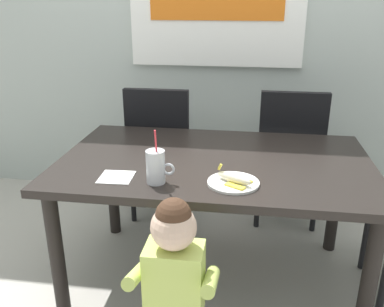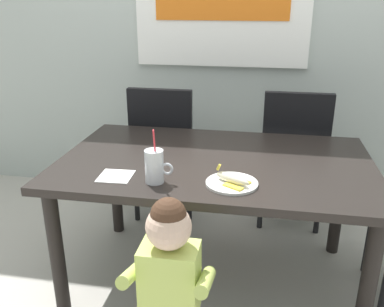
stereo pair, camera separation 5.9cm
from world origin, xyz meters
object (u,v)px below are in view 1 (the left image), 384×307
Objects in this scene: dining_chair_left at (161,146)px; paper_napkin at (116,177)px; milk_cup at (156,169)px; snack_plate at (233,183)px; dining_table at (214,174)px; peeled_banana at (234,179)px; toddler_standing at (174,273)px; dining_chair_right at (289,150)px.

paper_napkin is at bearing 90.48° from dining_chair_left.
dining_chair_left is 3.81× the size of milk_cup.
snack_plate is at bearing 5.77° from milk_cup.
peeled_banana is at bearing -69.26° from dining_table.
peeled_banana is at bearing -69.99° from snack_plate.
milk_cup is at bearing -125.44° from dining_table.
dining_chair_left reaches higher than dining_table.
dining_chair_left is at bearing 104.43° from toddler_standing.
dining_table is at bearing 110.74° from peeled_banana.
toddler_standing is at bearing -48.35° from paper_napkin.
dining_chair_right is at bearing 58.64° from dining_table.
dining_table is 0.52m from paper_napkin.
snack_plate is at bearing -69.24° from dining_table.
dining_chair_right is 4.17× the size of snack_plate.
dining_chair_left reaches higher than paper_napkin.
snack_plate is (-0.33, -1.00, 0.19)m from dining_chair_right.
dining_table is 6.25× the size of milk_cup.
dining_chair_left is at bearing 90.48° from paper_napkin.
toddler_standing is 0.48m from snack_plate.
dining_chair_right is 1.07m from snack_plate.
dining_chair_right is 5.69× the size of peeled_banana.
dining_chair_right reaches higher than toddler_standing.
milk_cup reaches higher than dining_chair_right.
dining_chair_right is 1.49m from toddler_standing.
paper_napkin is at bearing 131.65° from toddler_standing.
paper_napkin is at bearing 49.72° from dining_chair_right.
toddler_standing is 0.47m from milk_cup.
dining_chair_left is 4.17× the size of snack_plate.
dining_chair_left is at bearing 101.49° from milk_cup.
paper_napkin is (-0.34, 0.38, 0.21)m from toddler_standing.
snack_plate is (0.34, 0.03, -0.06)m from milk_cup.
paper_napkin is at bearing -179.00° from snack_plate.
peeled_banana is (0.00, -0.01, 0.03)m from snack_plate.
milk_cup is at bearing -176.09° from peeled_banana.
dining_chair_right is at bearing 69.51° from toddler_standing.
snack_plate reaches higher than dining_table.
peeled_banana is (0.54, -0.97, 0.22)m from dining_chair_left.
dining_chair_right is at bearing 57.33° from milk_cup.
toddler_standing is (-0.08, -0.68, -0.12)m from dining_table.
milk_cup is (-0.15, 0.36, 0.27)m from toddler_standing.
dining_chair_left is 0.87m from dining_chair_right.
snack_plate is at bearing 71.95° from dining_chair_right.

